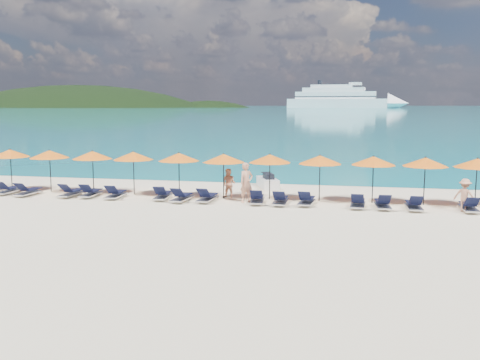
# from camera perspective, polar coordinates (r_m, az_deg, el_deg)

# --- Properties ---
(ground) EXTENTS (1400.00, 1400.00, 0.00)m
(ground) POSITION_cam_1_polar(r_m,az_deg,el_deg) (21.96, -1.57, -4.19)
(ground) COLOR beige
(sea) EXTENTS (1600.00, 1300.00, 0.01)m
(sea) POSITION_cam_1_polar(r_m,az_deg,el_deg) (680.92, 11.26, 7.63)
(sea) COLOR #1FA9B2
(sea) RESTS_ON ground
(headland_main) EXTENTS (374.00, 242.00, 126.50)m
(headland_main) POSITION_cam_1_polar(r_m,az_deg,el_deg) (639.82, -16.97, 4.00)
(headland_main) COLOR black
(headland_main) RESTS_ON ground
(headland_small) EXTENTS (162.00, 126.00, 85.50)m
(headland_small) POSITION_cam_1_polar(r_m,az_deg,el_deg) (602.49, -3.37, 4.39)
(headland_small) COLOR black
(headland_small) RESTS_ON ground
(cruise_ship) EXTENTS (123.66, 33.39, 34.03)m
(cruise_ship) POSITION_cam_1_polar(r_m,az_deg,el_deg) (567.21, 11.40, 8.45)
(cruise_ship) COLOR white
(cruise_ship) RESTS_ON ground
(jetski) EXTENTS (1.61, 2.42, 0.81)m
(jetski) POSITION_cam_1_polar(r_m,az_deg,el_deg) (30.05, 2.98, -0.20)
(jetski) COLOR white
(jetski) RESTS_ON ground
(beachgoer_a) EXTENTS (0.82, 0.81, 1.91)m
(beachgoer_a) POSITION_cam_1_polar(r_m,az_deg,el_deg) (25.48, 0.68, -0.28)
(beachgoer_a) COLOR tan
(beachgoer_a) RESTS_ON ground
(beachgoer_b) EXTENTS (0.79, 0.56, 1.47)m
(beachgoer_b) POSITION_cam_1_polar(r_m,az_deg,el_deg) (26.72, -1.19, -0.36)
(beachgoer_b) COLOR tan
(beachgoer_b) RESTS_ON ground
(beachgoer_c) EXTENTS (1.04, 0.80, 1.46)m
(beachgoer_c) POSITION_cam_1_polar(r_m,az_deg,el_deg) (25.30, 22.85, -1.51)
(beachgoer_c) COLOR tan
(beachgoer_c) RESTS_ON ground
(umbrella_0) EXTENTS (2.10, 2.10, 2.28)m
(umbrella_0) POSITION_cam_1_polar(r_m,az_deg,el_deg) (31.58, -23.32, 2.63)
(umbrella_0) COLOR black
(umbrella_0) RESTS_ON ground
(umbrella_1) EXTENTS (2.10, 2.10, 2.28)m
(umbrella_1) POSITION_cam_1_polar(r_m,az_deg,el_deg) (30.25, -19.66, 2.61)
(umbrella_1) COLOR black
(umbrella_1) RESTS_ON ground
(umbrella_2) EXTENTS (2.10, 2.10, 2.28)m
(umbrella_2) POSITION_cam_1_polar(r_m,az_deg,el_deg) (29.06, -15.47, 2.58)
(umbrella_2) COLOR black
(umbrella_2) RESTS_ON ground
(umbrella_3) EXTENTS (2.10, 2.10, 2.28)m
(umbrella_3) POSITION_cam_1_polar(r_m,az_deg,el_deg) (28.14, -11.31, 2.54)
(umbrella_3) COLOR black
(umbrella_3) RESTS_ON ground
(umbrella_4) EXTENTS (2.10, 2.10, 2.28)m
(umbrella_4) POSITION_cam_1_polar(r_m,az_deg,el_deg) (27.17, -6.54, 2.45)
(umbrella_4) COLOR black
(umbrella_4) RESTS_ON ground
(umbrella_5) EXTENTS (2.10, 2.10, 2.28)m
(umbrella_5) POSITION_cam_1_polar(r_m,az_deg,el_deg) (26.41, -1.77, 2.34)
(umbrella_5) COLOR black
(umbrella_5) RESTS_ON ground
(umbrella_6) EXTENTS (2.10, 2.10, 2.28)m
(umbrella_6) POSITION_cam_1_polar(r_m,az_deg,el_deg) (26.26, 3.20, 2.29)
(umbrella_6) COLOR black
(umbrella_6) RESTS_ON ground
(umbrella_7) EXTENTS (2.10, 2.10, 2.28)m
(umbrella_7) POSITION_cam_1_polar(r_m,az_deg,el_deg) (25.96, 8.53, 2.15)
(umbrella_7) COLOR black
(umbrella_7) RESTS_ON ground
(umbrella_8) EXTENTS (2.10, 2.10, 2.28)m
(umbrella_8) POSITION_cam_1_polar(r_m,az_deg,el_deg) (26.00, 14.05, 2.00)
(umbrella_8) COLOR black
(umbrella_8) RESTS_ON ground
(umbrella_9) EXTENTS (2.10, 2.10, 2.28)m
(umbrella_9) POSITION_cam_1_polar(r_m,az_deg,el_deg) (26.14, 19.17, 1.83)
(umbrella_9) COLOR black
(umbrella_9) RESTS_ON ground
(umbrella_10) EXTENTS (2.10, 2.10, 2.28)m
(umbrella_10) POSITION_cam_1_polar(r_m,az_deg,el_deg) (26.54, 23.99, 1.66)
(umbrella_10) COLOR black
(umbrella_10) RESTS_ON ground
(lounger_1) EXTENTS (0.66, 1.72, 0.66)m
(lounger_1) POSITION_cam_1_polar(r_m,az_deg,el_deg) (30.44, -23.47, -0.94)
(lounger_1) COLOR silver
(lounger_1) RESTS_ON ground
(lounger_2) EXTENTS (0.73, 1.74, 0.66)m
(lounger_2) POSITION_cam_1_polar(r_m,az_deg,el_deg) (29.52, -21.68, -1.11)
(lounger_2) COLOR silver
(lounger_2) RESTS_ON ground
(lounger_3) EXTENTS (0.78, 1.75, 0.66)m
(lounger_3) POSITION_cam_1_polar(r_m,az_deg,el_deg) (28.44, -17.52, -1.24)
(lounger_3) COLOR silver
(lounger_3) RESTS_ON ground
(lounger_4) EXTENTS (0.67, 1.72, 0.66)m
(lounger_4) POSITION_cam_1_polar(r_m,az_deg,el_deg) (28.05, -15.63, -1.29)
(lounger_4) COLOR silver
(lounger_4) RESTS_ON ground
(lounger_5) EXTENTS (0.70, 1.73, 0.66)m
(lounger_5) POSITION_cam_1_polar(r_m,az_deg,el_deg) (27.37, -13.13, -1.43)
(lounger_5) COLOR silver
(lounger_5) RESTS_ON ground
(lounger_6) EXTENTS (0.78, 1.75, 0.66)m
(lounger_6) POSITION_cam_1_polar(r_m,az_deg,el_deg) (26.61, -8.26, -1.57)
(lounger_6) COLOR silver
(lounger_6) RESTS_ON ground
(lounger_7) EXTENTS (0.78, 1.75, 0.66)m
(lounger_7) POSITION_cam_1_polar(r_m,az_deg,el_deg) (25.94, -6.22, -1.79)
(lounger_7) COLOR silver
(lounger_7) RESTS_ON ground
(lounger_8) EXTENTS (0.76, 1.75, 0.66)m
(lounger_8) POSITION_cam_1_polar(r_m,az_deg,el_deg) (25.78, -3.52, -1.82)
(lounger_8) COLOR silver
(lounger_8) RESTS_ON ground
(lounger_9) EXTENTS (0.79, 1.75, 0.66)m
(lounger_9) POSITION_cam_1_polar(r_m,az_deg,el_deg) (25.26, 1.83, -2.01)
(lounger_9) COLOR silver
(lounger_9) RESTS_ON ground
(lounger_10) EXTENTS (0.64, 1.71, 0.66)m
(lounger_10) POSITION_cam_1_polar(r_m,az_deg,el_deg) (25.02, 4.33, -2.13)
(lounger_10) COLOR silver
(lounger_10) RESTS_ON ground
(lounger_11) EXTENTS (0.78, 1.75, 0.66)m
(lounger_11) POSITION_cam_1_polar(r_m,az_deg,el_deg) (25.07, 7.11, -2.15)
(lounger_11) COLOR silver
(lounger_11) RESTS_ON ground
(lounger_12) EXTENTS (0.73, 1.74, 0.66)m
(lounger_12) POSITION_cam_1_polar(r_m,az_deg,el_deg) (24.82, 12.46, -2.39)
(lounger_12) COLOR silver
(lounger_12) RESTS_ON ground
(lounger_13) EXTENTS (0.74, 1.74, 0.66)m
(lounger_13) POSITION_cam_1_polar(r_m,az_deg,el_deg) (24.88, 14.97, -2.45)
(lounger_13) COLOR silver
(lounger_13) RESTS_ON ground
(lounger_14) EXTENTS (0.68, 1.72, 0.66)m
(lounger_14) POSITION_cam_1_polar(r_m,az_deg,el_deg) (24.98, 18.05, -2.53)
(lounger_14) COLOR silver
(lounger_14) RESTS_ON ground
(lounger_15) EXTENTS (0.64, 1.71, 0.66)m
(lounger_15) POSITION_cam_1_polar(r_m,az_deg,el_deg) (25.47, 23.23, -2.60)
(lounger_15) COLOR silver
(lounger_15) RESTS_ON ground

